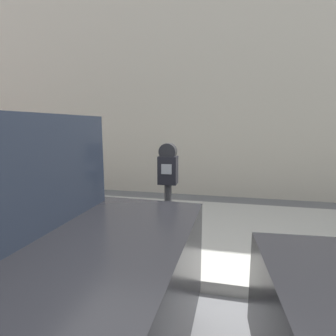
{
  "coord_description": "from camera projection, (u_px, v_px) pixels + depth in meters",
  "views": [
    {
      "loc": [
        0.44,
        -1.63,
        1.69
      ],
      "look_at": [
        -0.13,
        0.98,
        1.25
      ],
      "focal_mm": 28.0,
      "sensor_mm": 36.0,
      "label": 1
    }
  ],
  "objects": [
    {
      "name": "sidewalk",
      "position": [
        193.0,
        231.0,
        4.05
      ],
      "size": [
        24.0,
        2.8,
        0.13
      ],
      "color": "#ADAAA3",
      "rests_on": "ground_plane"
    },
    {
      "name": "building_facade",
      "position": [
        209.0,
        45.0,
        5.92
      ],
      "size": [
        24.0,
        0.3,
        6.95
      ],
      "color": "beige",
      "rests_on": "ground_plane"
    },
    {
      "name": "parking_meter",
      "position": [
        168.0,
        185.0,
        2.74
      ],
      "size": [
        0.19,
        0.15,
        1.37
      ],
      "color": "#2D2D30",
      "rests_on": "sidewalk"
    }
  ]
}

